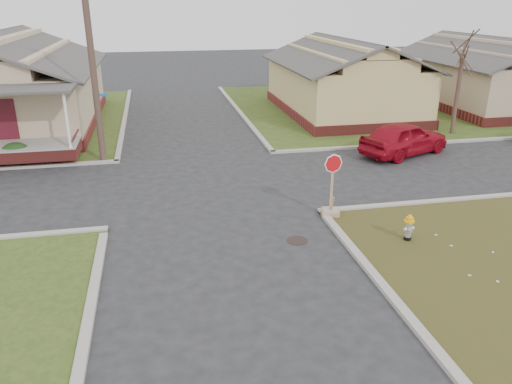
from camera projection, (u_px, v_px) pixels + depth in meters
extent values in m
plane|color=#252527|center=(223.00, 240.00, 15.23)|extent=(120.00, 120.00, 0.00)
cube|color=#314719|center=(492.00, 101.00, 35.78)|extent=(37.00, 19.00, 0.05)
cylinder|color=black|center=(297.00, 241.00, 15.18)|extent=(0.64, 0.64, 0.01)
cube|color=maroon|center=(10.00, 121.00, 28.77)|extent=(9.70, 13.20, 0.60)
cube|color=beige|center=(5.00, 91.00, 28.15)|extent=(9.50, 13.00, 2.80)
cube|color=#52121D|center=(7.00, 122.00, 22.63)|extent=(0.90, 0.06, 2.10)
cube|color=maroon|center=(341.00, 108.00, 32.06)|extent=(7.20, 11.20, 0.60)
cube|color=#DBC581|center=(343.00, 83.00, 31.48)|extent=(7.00, 11.00, 2.60)
cube|color=maroon|center=(480.00, 102.00, 33.94)|extent=(7.20, 11.20, 0.60)
cube|color=#CCB093|center=(484.00, 78.00, 33.36)|extent=(7.00, 11.00, 2.60)
cylinder|color=#453028|center=(92.00, 59.00, 20.94)|extent=(0.28, 0.28, 9.00)
cylinder|color=#453028|center=(457.00, 94.00, 26.39)|extent=(0.22, 0.22, 4.20)
cylinder|color=black|center=(407.00, 238.00, 15.13)|extent=(0.23, 0.23, 0.10)
cylinder|color=silver|center=(408.00, 229.00, 15.03)|extent=(0.19, 0.19, 0.47)
sphere|color=silver|center=(409.00, 222.00, 14.94)|extent=(0.19, 0.19, 0.19)
cylinder|color=#FFB00D|center=(409.00, 221.00, 14.93)|extent=(0.31, 0.31, 0.06)
cylinder|color=#FFB00D|center=(410.00, 219.00, 14.90)|extent=(0.23, 0.23, 0.10)
sphere|color=#FFB00D|center=(410.00, 217.00, 14.88)|extent=(0.15, 0.15, 0.15)
cube|color=tan|center=(330.00, 212.00, 16.92)|extent=(0.59, 0.59, 0.14)
cube|color=#A79F99|center=(330.00, 210.00, 16.89)|extent=(0.48, 0.48, 0.04)
cube|color=tan|center=(332.00, 184.00, 16.55)|extent=(0.09, 0.04, 2.00)
cylinder|color=red|center=(334.00, 164.00, 16.25)|extent=(0.54, 0.23, 0.57)
cylinder|color=white|center=(333.00, 163.00, 16.27)|extent=(0.61, 0.26, 0.65)
imported|color=#A20B1C|center=(404.00, 138.00, 23.32)|extent=(4.99, 3.50, 1.58)
ellipsoid|color=#163513|center=(16.00, 153.00, 21.81)|extent=(1.35, 1.11, 1.03)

